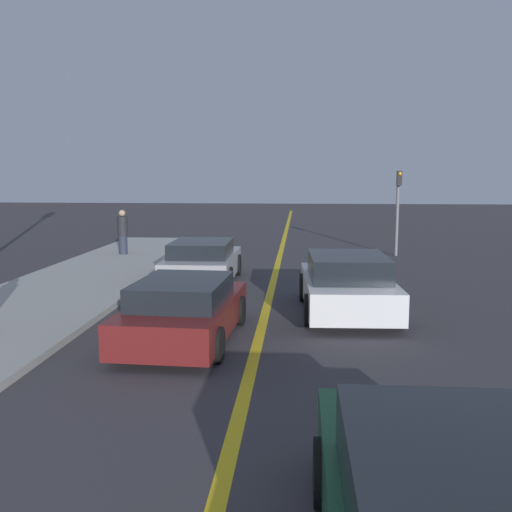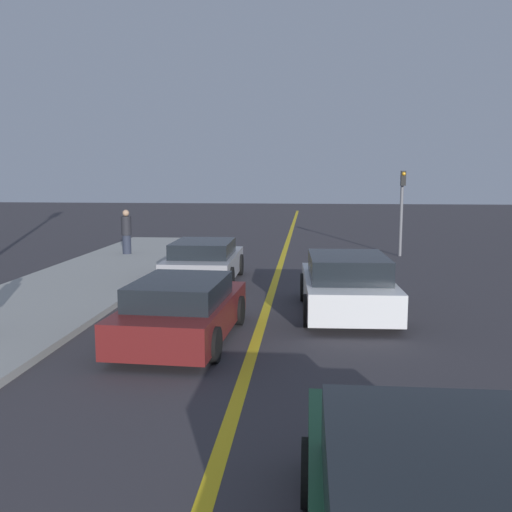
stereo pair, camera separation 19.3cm
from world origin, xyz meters
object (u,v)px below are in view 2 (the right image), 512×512
pedestrian_far_standing (126,232)px  traffic_light (402,203)px  car_far_distant (347,285)px  car_ahead_center (182,310)px  car_parked_left_lot (204,262)px

pedestrian_far_standing → traffic_light: traffic_light is taller
car_far_distant → traffic_light: (2.63, 9.37, 1.38)m
car_ahead_center → car_parked_left_lot: size_ratio=1.01×
car_parked_left_lot → car_far_distant: bearing=-42.5°
car_far_distant → traffic_light: bearing=72.0°
traffic_light → pedestrian_far_standing: bearing=-173.0°
car_parked_left_lot → pedestrian_far_standing: pedestrian_far_standing is taller
car_far_distant → pedestrian_far_standing: bearing=131.1°
car_far_distant → pedestrian_far_standing: size_ratio=2.44×
pedestrian_far_standing → traffic_light: size_ratio=0.51×
car_parked_left_lot → traffic_light: bearing=41.7°
pedestrian_far_standing → car_parked_left_lot: bearing=-50.8°
car_far_distant → car_parked_left_lot: 5.17m
car_ahead_center → traffic_light: traffic_light is taller
car_far_distant → car_parked_left_lot: car_far_distant is taller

